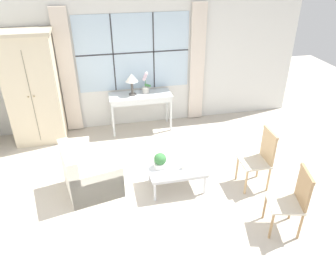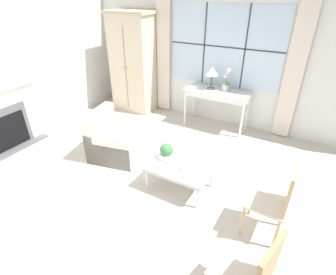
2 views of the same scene
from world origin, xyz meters
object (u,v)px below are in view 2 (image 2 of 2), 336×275
at_px(table_lamp, 212,73).
at_px(potted_plant_small, 167,152).
at_px(armchair_upholstered, 116,141).
at_px(accent_chair_wooden, 252,273).
at_px(coffee_table, 180,168).
at_px(side_chair_wooden, 277,198).
at_px(armoire, 133,63).
at_px(console_table, 217,95).
at_px(pillar_candle, 184,167).
at_px(fireplace, 0,115).
at_px(potted_orchid, 226,82).

relative_size(table_lamp, potted_plant_small, 1.81).
xyz_separation_m(armchair_upholstered, potted_plant_small, (1.11, -0.17, 0.24)).
bearing_deg(accent_chair_wooden, coffee_table, 136.75).
bearing_deg(coffee_table, side_chair_wooden, -9.16).
bearing_deg(armchair_upholstered, table_lamp, 63.92).
xyz_separation_m(table_lamp, coffee_table, (0.42, -2.15, -0.78)).
bearing_deg(armoire, console_table, 0.51).
xyz_separation_m(console_table, pillar_candle, (0.36, -2.20, -0.27)).
bearing_deg(fireplace, table_lamp, 43.90).
bearing_deg(armchair_upholstered, fireplace, -157.23).
distance_m(table_lamp, armchair_upholstered, 2.30).
xyz_separation_m(console_table, armchair_upholstered, (-1.10, -1.90, -0.44)).
relative_size(fireplace, console_table, 1.59).
distance_m(armoire, potted_plant_small, 2.97).
bearing_deg(armchair_upholstered, console_table, 60.02).
bearing_deg(potted_plant_small, armoire, 135.02).
relative_size(fireplace, accent_chair_wooden, 2.12).
distance_m(fireplace, pillar_candle, 3.37).
height_order(table_lamp, armchair_upholstered, table_lamp).
height_order(fireplace, accent_chair_wooden, fireplace).
distance_m(potted_plant_small, pillar_candle, 0.38).
xyz_separation_m(side_chair_wooden, coffee_table, (-1.33, 0.21, -0.21)).
bearing_deg(pillar_candle, armchair_upholstered, 168.44).
xyz_separation_m(table_lamp, armchair_upholstered, (-0.94, -1.92, -0.86)).
height_order(table_lamp, coffee_table, table_lamp).
bearing_deg(side_chair_wooden, fireplace, -175.78).
relative_size(fireplace, table_lamp, 4.56).
distance_m(fireplace, potted_plant_small, 3.04).
relative_size(potted_orchid, potted_plant_small, 1.80).
distance_m(table_lamp, potted_orchid, 0.34).
bearing_deg(pillar_candle, table_lamp, 103.11).
height_order(armchair_upholstered, pillar_candle, armchair_upholstered).
xyz_separation_m(armoire, potted_plant_small, (2.06, -2.06, -0.58)).
xyz_separation_m(coffee_table, pillar_candle, (0.10, -0.06, 0.09)).
bearing_deg(console_table, armchair_upholstered, -119.98).
distance_m(side_chair_wooden, accent_chair_wooden, 1.01).
height_order(side_chair_wooden, pillar_candle, side_chair_wooden).
height_order(fireplace, table_lamp, fireplace).
bearing_deg(fireplace, console_table, 42.15).
bearing_deg(table_lamp, side_chair_wooden, -53.64).
bearing_deg(armchair_upholstered, side_chair_wooden, -9.50).
distance_m(accent_chair_wooden, coffee_table, 1.79).
relative_size(armoire, potted_orchid, 4.86).
height_order(fireplace, console_table, fireplace).
relative_size(armchair_upholstered, coffee_table, 1.07).
bearing_deg(console_table, coffee_table, -83.06).
xyz_separation_m(table_lamp, potted_plant_small, (0.17, -2.09, -0.62)).
bearing_deg(pillar_candle, coffee_table, 147.56).
xyz_separation_m(armchair_upholstered, coffee_table, (1.36, -0.24, 0.08)).
height_order(accent_chair_wooden, coffee_table, accent_chair_wooden).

